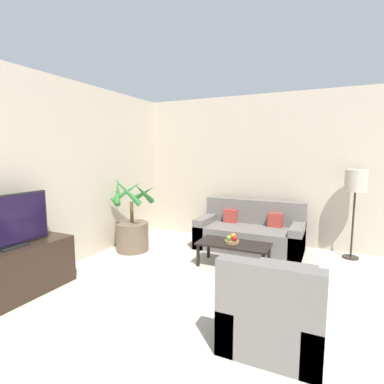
{
  "coord_description": "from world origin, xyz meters",
  "views": [
    {
      "loc": [
        -0.04,
        0.36,
        1.66
      ],
      "look_at": [
        -2.16,
        4.89,
        1.0
      ],
      "focal_mm": 28.0,
      "sensor_mm": 36.0,
      "label": 1
    }
  ],
  "objects": [
    {
      "name": "fruit_bowl",
      "position": [
        -1.3,
        4.42,
        0.38
      ],
      "size": [
        0.21,
        0.21,
        0.04
      ],
      "color": "#997A4C",
      "rests_on": "coffee_table"
    },
    {
      "name": "coffee_table",
      "position": [
        -1.28,
        4.43,
        0.31
      ],
      "size": [
        1.04,
        0.5,
        0.35
      ],
      "color": "black",
      "rests_on": "ground_plane"
    },
    {
      "name": "apple_red",
      "position": [
        -1.25,
        4.4,
        0.44
      ],
      "size": [
        0.08,
        0.08,
        0.08
      ],
      "color": "red",
      "rests_on": "fruit_bowl"
    },
    {
      "name": "orange_fruit",
      "position": [
        -1.3,
        4.48,
        0.44
      ],
      "size": [
        0.09,
        0.09,
        0.09
      ],
      "color": "orange",
      "rests_on": "fruit_bowl"
    },
    {
      "name": "sofa_loveseat",
      "position": [
        -1.27,
        5.34,
        0.27
      ],
      "size": [
        1.78,
        0.82,
        0.82
      ],
      "color": "slate",
      "rests_on": "ground_plane"
    },
    {
      "name": "ottoman",
      "position": [
        -0.45,
        3.73,
        0.18
      ],
      "size": [
        0.68,
        0.53,
        0.36
      ],
      "color": "slate",
      "rests_on": "ground_plane"
    },
    {
      "name": "tv_console",
      "position": [
        -3.25,
        2.45,
        0.3
      ],
      "size": [
        0.45,
        1.35,
        0.6
      ],
      "color": "#332319",
      "rests_on": "ground_plane"
    },
    {
      "name": "potted_palm",
      "position": [
        -3.05,
        4.41,
        0.37
      ],
      "size": [
        0.78,
        0.77,
        1.28
      ],
      "color": "brown",
      "rests_on": "ground_plane"
    },
    {
      "name": "wall_back",
      "position": [
        0.0,
        5.88,
        1.35
      ],
      "size": [
        8.59,
        0.06,
        2.7
      ],
      "color": "beige",
      "rests_on": "ground_plane"
    },
    {
      "name": "wall_left",
      "position": [
        -3.53,
        2.92,
        1.35
      ],
      "size": [
        0.06,
        7.45,
        2.7
      ],
      "color": "beige",
      "rests_on": "ground_plane"
    },
    {
      "name": "armchair",
      "position": [
        -0.42,
        2.89,
        0.26
      ],
      "size": [
        0.82,
        0.88,
        0.82
      ],
      "color": "slate",
      "rests_on": "ground_plane"
    },
    {
      "name": "apple_green",
      "position": [
        -1.34,
        4.4,
        0.43
      ],
      "size": [
        0.07,
        0.07,
        0.07
      ],
      "color": "olive",
      "rests_on": "fruit_bowl"
    },
    {
      "name": "television",
      "position": [
        -3.25,
        2.45,
        0.9
      ],
      "size": [
        0.18,
        0.89,
        0.61
      ],
      "color": "black",
      "rests_on": "tv_console"
    },
    {
      "name": "floor_lamp",
      "position": [
        0.31,
        5.56,
        1.17
      ],
      "size": [
        0.32,
        0.32,
        1.41
      ],
      "color": "#2D2823",
      "rests_on": "ground_plane"
    }
  ]
}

